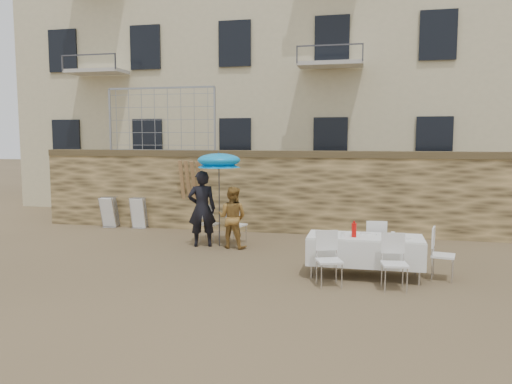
% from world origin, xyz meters
% --- Properties ---
extents(ground, '(80.00, 80.00, 0.00)m').
position_xyz_m(ground, '(0.00, 0.00, 0.00)').
color(ground, brown).
rests_on(ground, ground).
extents(stone_wall, '(13.00, 0.50, 2.20)m').
position_xyz_m(stone_wall, '(0.00, 5.00, 1.10)').
color(stone_wall, olive).
rests_on(stone_wall, ground).
extents(apartment_building, '(20.00, 8.00, 15.00)m').
position_xyz_m(apartment_building, '(0.00, 12.00, 7.50)').
color(apartment_building, '#BEB289').
rests_on(apartment_building, ground).
extents(chain_link_fence, '(3.20, 0.06, 1.80)m').
position_xyz_m(chain_link_fence, '(-3.00, 5.00, 3.10)').
color(chain_link_fence, gray).
rests_on(chain_link_fence, stone_wall).
extents(man_suit, '(0.77, 0.62, 1.82)m').
position_xyz_m(man_suit, '(-1.04, 2.74, 0.91)').
color(man_suit, black).
rests_on(man_suit, ground).
extents(woman_dress, '(0.78, 0.65, 1.45)m').
position_xyz_m(woman_dress, '(-0.29, 2.74, 0.73)').
color(woman_dress, gold).
rests_on(woman_dress, ground).
extents(umbrella, '(1.06, 1.06, 2.11)m').
position_xyz_m(umbrella, '(-0.64, 2.84, 2.00)').
color(umbrella, '#3F3F44').
rests_on(umbrella, ground).
extents(couple_chair_left, '(0.54, 0.54, 0.96)m').
position_xyz_m(couple_chair_left, '(-1.04, 3.29, 0.48)').
color(couple_chair_left, white).
rests_on(couple_chair_left, ground).
extents(couple_chair_right, '(0.59, 0.59, 0.96)m').
position_xyz_m(couple_chair_right, '(-0.34, 3.29, 0.48)').
color(couple_chair_right, white).
rests_on(couple_chair_right, ground).
extents(banquet_table, '(2.10, 0.85, 0.78)m').
position_xyz_m(banquet_table, '(2.77, 0.88, 0.73)').
color(banquet_table, white).
rests_on(banquet_table, ground).
extents(soda_bottle, '(0.09, 0.09, 0.26)m').
position_xyz_m(soda_bottle, '(2.57, 0.73, 0.91)').
color(soda_bottle, red).
rests_on(soda_bottle, banquet_table).
extents(table_chair_front_left, '(0.61, 0.61, 0.96)m').
position_xyz_m(table_chair_front_left, '(2.17, 0.13, 0.48)').
color(table_chair_front_left, white).
rests_on(table_chair_front_left, ground).
extents(table_chair_front_right, '(0.54, 0.54, 0.96)m').
position_xyz_m(table_chair_front_right, '(3.27, 0.13, 0.48)').
color(table_chair_front_right, white).
rests_on(table_chair_front_right, ground).
extents(table_chair_back, '(0.53, 0.53, 0.96)m').
position_xyz_m(table_chair_back, '(2.97, 1.68, 0.48)').
color(table_chair_back, white).
rests_on(table_chair_back, ground).
extents(table_chair_side, '(0.57, 0.57, 0.96)m').
position_xyz_m(table_chair_side, '(4.17, 0.98, 0.48)').
color(table_chair_side, white).
rests_on(table_chair_side, ground).
extents(chair_stack_left, '(0.46, 0.40, 0.92)m').
position_xyz_m(chair_stack_left, '(-4.46, 4.66, 0.46)').
color(chair_stack_left, white).
rests_on(chair_stack_left, ground).
extents(chair_stack_right, '(0.46, 0.32, 0.92)m').
position_xyz_m(chair_stack_right, '(-3.56, 4.66, 0.46)').
color(chair_stack_right, white).
rests_on(chair_stack_right, ground).
extents(wood_planks, '(0.70, 0.20, 2.00)m').
position_xyz_m(wood_planks, '(-1.96, 4.73, 1.00)').
color(wood_planks, '#A37749').
rests_on(wood_planks, ground).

